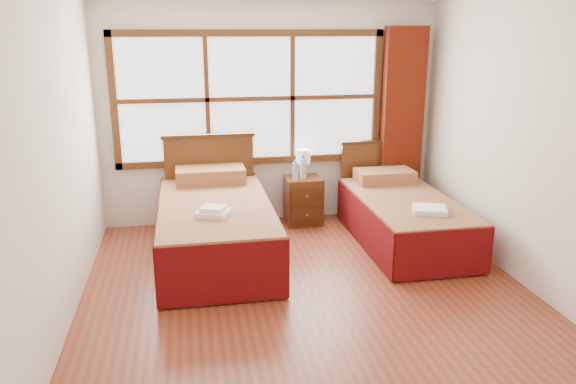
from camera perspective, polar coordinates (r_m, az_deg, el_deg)
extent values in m
plane|color=brown|center=(5.03, 2.38, -10.88)|extent=(4.50, 4.50, 0.00)
plane|color=silver|center=(6.75, -1.74, 7.85)|extent=(4.00, 0.00, 4.00)
plane|color=silver|center=(4.57, -22.68, 2.46)|extent=(0.00, 4.50, 4.50)
plane|color=silver|center=(5.39, 23.85, 4.27)|extent=(0.00, 4.50, 4.50)
cube|color=white|center=(6.66, -3.87, 9.44)|extent=(3.00, 0.02, 1.40)
cube|color=#4D2911|center=(6.77, -3.73, 3.20)|extent=(3.16, 0.06, 0.08)
cube|color=#4D2911|center=(6.60, -3.97, 15.81)|extent=(3.16, 0.06, 0.08)
cube|color=#4D2911|center=(6.65, -17.31, 8.73)|extent=(0.08, 0.06, 1.56)
cube|color=#4D2911|center=(6.99, 8.97, 9.61)|extent=(0.08, 0.06, 1.56)
cube|color=#4D2911|center=(6.61, -8.21, 9.25)|extent=(0.05, 0.05, 1.40)
cube|color=#4D2911|center=(6.72, 0.45, 9.54)|extent=(0.05, 0.05, 1.40)
cube|color=#4D2911|center=(6.64, -3.85, 9.42)|extent=(3.00, 0.05, 0.05)
cube|color=#5B1709|center=(7.06, 11.48, 6.84)|extent=(0.50, 0.16, 2.30)
cube|color=#3B200C|center=(5.89, -7.30, -5.05)|extent=(0.99, 1.99, 0.32)
cube|color=#641E0E|center=(5.79, -7.41, -2.31)|extent=(1.11, 2.20, 0.27)
cube|color=#5F0A0B|center=(5.85, -12.80, -4.11)|extent=(0.03, 2.20, 0.55)
cube|color=#5F0A0B|center=(5.89, -1.95, -3.52)|extent=(0.03, 2.20, 0.55)
cube|color=#5F0A0B|center=(4.83, -6.58, -8.26)|extent=(1.11, 0.03, 0.55)
cube|color=#641E0E|center=(6.49, -7.89, 1.77)|extent=(0.78, 0.45, 0.17)
cube|color=#4D2911|center=(6.73, -7.93, 1.06)|extent=(1.04, 0.06, 1.08)
cube|color=#3B200C|center=(6.61, -8.12, 5.67)|extent=(1.08, 0.08, 0.04)
cube|color=#3B200C|center=(6.33, 11.73, -3.93)|extent=(0.86, 1.73, 0.28)
cube|color=#641E0E|center=(6.25, 11.86, -1.71)|extent=(0.97, 1.91, 0.23)
cube|color=#5F0A0B|center=(6.13, 7.58, -3.22)|extent=(0.03, 1.91, 0.48)
cube|color=#5F0A0B|center=(6.49, 15.76, -2.61)|extent=(0.03, 1.91, 0.48)
cube|color=#5F0A0B|center=(5.48, 15.50, -6.12)|extent=(0.97, 0.03, 0.48)
cube|color=#641E0E|center=(6.81, 9.79, 1.61)|extent=(0.68, 0.39, 0.15)
cube|color=#4D2911|center=(7.13, 8.88, 1.30)|extent=(0.90, 0.06, 0.94)
cube|color=#3B200C|center=(7.02, 9.05, 5.07)|extent=(0.94, 0.08, 0.04)
cube|color=#4D2911|center=(6.80, 1.56, -0.85)|extent=(0.43, 0.38, 0.57)
cube|color=#3B200C|center=(6.65, 1.92, -2.31)|extent=(0.38, 0.02, 0.17)
cube|color=#3B200C|center=(6.58, 1.94, -0.42)|extent=(0.38, 0.02, 0.17)
sphere|color=olive|center=(6.63, 1.95, -2.36)|extent=(0.03, 0.03, 0.03)
sphere|color=olive|center=(6.56, 1.97, -0.46)|extent=(0.03, 0.03, 0.03)
cube|color=white|center=(5.35, -7.60, -2.12)|extent=(0.36, 0.34, 0.05)
cube|color=white|center=(5.34, -7.62, -1.68)|extent=(0.27, 0.26, 0.04)
cube|color=white|center=(5.82, 14.19, -1.74)|extent=(0.40, 0.38, 0.05)
cylinder|color=#B38F39|center=(6.79, 1.54, 1.71)|extent=(0.10, 0.10, 0.02)
cylinder|color=#B38F39|center=(6.77, 1.55, 2.36)|extent=(0.02, 0.02, 0.14)
cylinder|color=white|center=(6.73, 1.56, 3.63)|extent=(0.17, 0.17, 0.17)
cylinder|color=#A9C2D9|center=(6.56, 0.75, 2.09)|extent=(0.07, 0.07, 0.22)
cylinder|color=blue|center=(6.53, 0.75, 3.14)|extent=(0.03, 0.03, 0.03)
cylinder|color=#A9C2D9|center=(6.66, 1.53, 2.42)|extent=(0.07, 0.07, 0.24)
cylinder|color=blue|center=(6.63, 1.54, 3.58)|extent=(0.04, 0.04, 0.03)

